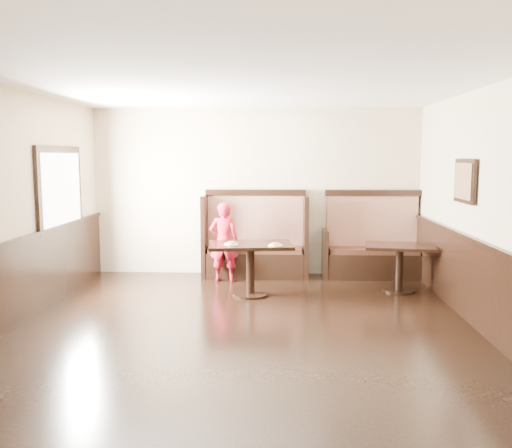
# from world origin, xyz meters

# --- Properties ---
(ground) EXTENTS (7.00, 7.00, 0.00)m
(ground) POSITION_xyz_m (0.00, 0.00, 0.00)
(ground) COLOR black
(ground) RESTS_ON ground
(room_shell) EXTENTS (7.00, 7.00, 7.00)m
(room_shell) POSITION_xyz_m (-0.30, 0.28, 0.67)
(room_shell) COLOR #C2A98D
(room_shell) RESTS_ON ground
(booth_main) EXTENTS (1.75, 0.72, 1.45)m
(booth_main) POSITION_xyz_m (0.00, 3.30, 0.53)
(booth_main) COLOR black
(booth_main) RESTS_ON ground
(booth_neighbor) EXTENTS (1.65, 0.72, 1.45)m
(booth_neighbor) POSITION_xyz_m (1.95, 3.29, 0.48)
(booth_neighbor) COLOR black
(booth_neighbor) RESTS_ON ground
(table_main) EXTENTS (1.27, 0.88, 0.76)m
(table_main) POSITION_xyz_m (-0.01, 2.01, 0.58)
(table_main) COLOR black
(table_main) RESTS_ON ground
(table_neighbor) EXTENTS (1.09, 0.80, 0.70)m
(table_neighbor) POSITION_xyz_m (2.19, 2.34, 0.52)
(table_neighbor) COLOR black
(table_neighbor) RESTS_ON ground
(child) EXTENTS (0.48, 0.32, 1.28)m
(child) POSITION_xyz_m (-0.48, 2.87, 0.64)
(child) COLOR #A71126
(child) RESTS_ON ground
(pizza_plate_left) EXTENTS (0.21, 0.21, 0.04)m
(pizza_plate_left) POSITION_xyz_m (-0.28, 1.92, 0.77)
(pizza_plate_left) COLOR white
(pizza_plate_left) RESTS_ON table_main
(pizza_plate_right) EXTENTS (0.20, 0.20, 0.04)m
(pizza_plate_right) POSITION_xyz_m (0.34, 1.84, 0.77)
(pizza_plate_right) COLOR white
(pizza_plate_right) RESTS_ON table_main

